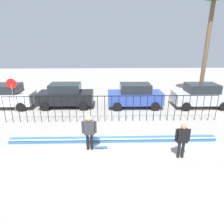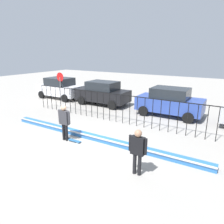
# 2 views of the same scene
# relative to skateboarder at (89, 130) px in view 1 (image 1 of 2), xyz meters

# --- Properties ---
(ground_plane) EXTENTS (60.00, 60.00, 0.00)m
(ground_plane) POSITION_rel_skateboarder_xyz_m (1.19, 0.39, -1.07)
(ground_plane) COLOR #9E9991
(bowl_coping_ledge) EXTENTS (11.00, 0.41, 0.27)m
(bowl_coping_ledge) POSITION_rel_skateboarder_xyz_m (1.19, 0.79, -0.95)
(bowl_coping_ledge) COLOR #2D6BB7
(bowl_coping_ledge) RESTS_ON ground
(perimeter_fence) EXTENTS (14.04, 0.04, 1.76)m
(perimeter_fence) POSITION_rel_skateboarder_xyz_m (1.19, 3.68, 0.02)
(perimeter_fence) COLOR black
(perimeter_fence) RESTS_ON ground
(skateboarder) EXTENTS (0.72, 0.27, 1.79)m
(skateboarder) POSITION_rel_skateboarder_xyz_m (0.00, 0.00, 0.00)
(skateboarder) COLOR black
(skateboarder) RESTS_ON ground
(skateboard) EXTENTS (0.80, 0.20, 0.07)m
(skateboard) POSITION_rel_skateboarder_xyz_m (0.46, 0.07, -1.01)
(skateboard) COLOR #26598C
(skateboard) RESTS_ON ground
(camera_operator) EXTENTS (0.68, 0.26, 1.69)m
(camera_operator) POSITION_rel_skateboarder_xyz_m (4.24, -0.85, -0.06)
(camera_operator) COLOR black
(camera_operator) RESTS_ON ground
(parked_car_white) EXTENTS (4.30, 2.12, 1.90)m
(parked_car_white) POSITION_rel_skateboarder_xyz_m (-7.13, 6.82, -0.10)
(parked_car_white) COLOR silver
(parked_car_white) RESTS_ON ground
(parked_car_black) EXTENTS (4.30, 2.12, 1.90)m
(parked_car_black) POSITION_rel_skateboarder_xyz_m (-2.41, 6.89, -0.10)
(parked_car_black) COLOR black
(parked_car_black) RESTS_ON ground
(parked_car_blue) EXTENTS (4.30, 2.12, 1.90)m
(parked_car_blue) POSITION_rel_skateboarder_xyz_m (3.12, 6.69, -0.10)
(parked_car_blue) COLOR #2D479E
(parked_car_blue) RESTS_ON ground
(parked_car_silver) EXTENTS (4.30, 2.12, 1.90)m
(parked_car_silver) POSITION_rel_skateboarder_xyz_m (8.38, 6.55, -0.10)
(parked_car_silver) COLOR #B7BABF
(parked_car_silver) RESTS_ON ground
(stop_sign) EXTENTS (0.76, 0.07, 2.50)m
(stop_sign) POSITION_rel_skateboarder_xyz_m (-6.11, 5.91, 0.54)
(stop_sign) COLOR slate
(stop_sign) RESTS_ON ground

